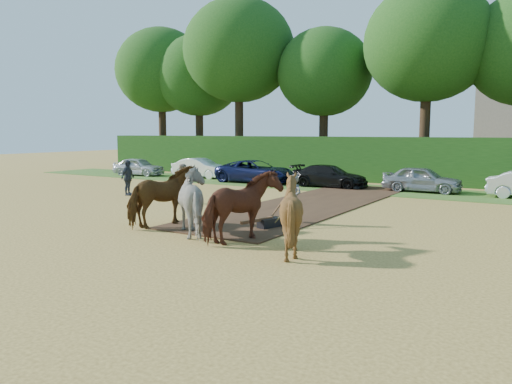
# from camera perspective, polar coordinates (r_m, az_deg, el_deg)

# --- Properties ---
(ground) EXTENTS (120.00, 120.00, 0.00)m
(ground) POSITION_cam_1_polar(r_m,az_deg,el_deg) (18.30, -7.33, -3.70)
(ground) COLOR gold
(ground) RESTS_ON ground
(earth_strip) EXTENTS (4.50, 17.00, 0.05)m
(earth_strip) POSITION_cam_1_polar(r_m,az_deg,el_deg) (23.37, 6.50, -1.31)
(earth_strip) COLOR #472D1C
(earth_strip) RESTS_ON ground
(grass_verge) EXTENTS (50.00, 5.00, 0.03)m
(grass_verge) POSITION_cam_1_polar(r_m,az_deg,el_deg) (30.33, 9.63, 0.51)
(grass_verge) COLOR #38601E
(grass_verge) RESTS_ON ground
(hedgerow) EXTENTS (46.00, 1.60, 3.00)m
(hedgerow) POSITION_cam_1_polar(r_m,az_deg,el_deg) (34.40, 12.54, 3.67)
(hedgerow) COLOR #14380F
(hedgerow) RESTS_ON ground
(spectator_near) EXTENTS (1.13, 1.14, 1.86)m
(spectator_near) POSITION_cam_1_polar(r_m,az_deg,el_deg) (23.50, -8.23, 0.93)
(spectator_near) COLOR tan
(spectator_near) RESTS_ON ground
(spectator_far) EXTENTS (0.71, 1.17, 1.87)m
(spectator_far) POSITION_cam_1_polar(r_m,az_deg,el_deg) (27.16, -14.45, 1.59)
(spectator_far) COLOR #2A2F38
(spectator_far) RESTS_ON ground
(plough_team) EXTENTS (7.52, 5.31, 2.18)m
(plough_team) POSITION_cam_1_polar(r_m,az_deg,el_deg) (15.76, -3.89, -1.39)
(plough_team) COLOR brown
(plough_team) RESTS_ON ground
(parked_cars) EXTENTS (41.10, 2.93, 1.49)m
(parked_cars) POSITION_cam_1_polar(r_m,az_deg,el_deg) (29.75, 12.61, 1.65)
(parked_cars) COLOR silver
(parked_cars) RESTS_ON ground
(treeline) EXTENTS (48.70, 10.60, 14.21)m
(treeline) POSITION_cam_1_polar(r_m,az_deg,el_deg) (38.34, 12.02, 15.20)
(treeline) COLOR #382616
(treeline) RESTS_ON ground
(church) EXTENTS (5.20, 5.20, 27.00)m
(church) POSITION_cam_1_polar(r_m,az_deg,el_deg) (70.07, 26.42, 14.74)
(church) COLOR slate
(church) RESTS_ON ground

